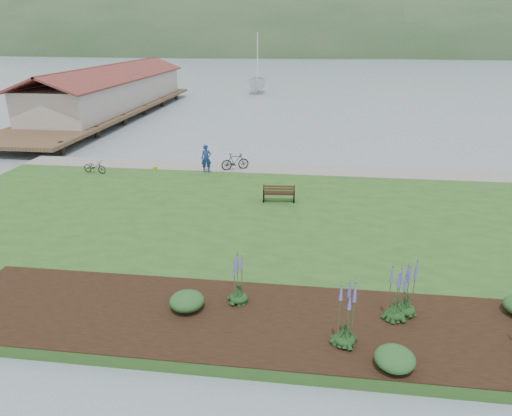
{
  "coord_description": "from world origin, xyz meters",
  "views": [
    {
      "loc": [
        2.52,
        -21.72,
        8.88
      ],
      "look_at": [
        0.03,
        -2.48,
        1.3
      ],
      "focal_mm": 32.0,
      "sensor_mm": 36.0,
      "label": 1
    }
  ],
  "objects": [
    {
      "name": "ground",
      "position": [
        0.0,
        0.0,
        0.0
      ],
      "size": [
        600.0,
        600.0,
        0.0
      ],
      "primitive_type": "plane",
      "color": "gray",
      "rests_on": "ground"
    },
    {
      "name": "lawn",
      "position": [
        0.0,
        -2.0,
        0.2
      ],
      "size": [
        34.0,
        20.0,
        0.4
      ],
      "primitive_type": "cube",
      "color": "#27531D",
      "rests_on": "ground"
    },
    {
      "name": "shoreline_path",
      "position": [
        0.0,
        6.9,
        0.42
      ],
      "size": [
        34.0,
        2.2,
        0.03
      ],
      "primitive_type": "cube",
      "color": "gray",
      "rests_on": "lawn"
    },
    {
      "name": "garden_bed",
      "position": [
        3.0,
        -9.8,
        0.42
      ],
      "size": [
        24.0,
        4.4,
        0.04
      ],
      "primitive_type": "cube",
      "color": "black",
      "rests_on": "lawn"
    },
    {
      "name": "far_hillside",
      "position": [
        20.0,
        170.0,
        0.0
      ],
      "size": [
        580.0,
        80.0,
        38.0
      ],
      "primitive_type": null,
      "color": "#2E4C2A",
      "rests_on": "ground"
    },
    {
      "name": "pier_pavilion",
      "position": [
        -20.0,
        27.52,
        2.64
      ],
      "size": [
        8.0,
        36.0,
        5.4
      ],
      "color": "#4C3826",
      "rests_on": "ground"
    },
    {
      "name": "park_bench",
      "position": [
        0.82,
        0.84,
        0.91
      ],
      "size": [
        1.69,
        0.79,
        1.02
      ],
      "rotation": [
        0.0,
        0.0,
        0.07
      ],
      "color": "#301E12",
      "rests_on": "lawn"
    },
    {
      "name": "person",
      "position": [
        -4.2,
        5.66,
        1.45
      ],
      "size": [
        0.87,
        0.71,
        2.09
      ],
      "primitive_type": "imported",
      "rotation": [
        0.0,
        0.0,
        0.27
      ],
      "color": "navy",
      "rests_on": "lawn"
    },
    {
      "name": "bicycle_a",
      "position": [
        -11.2,
        4.58,
        0.81
      ],
      "size": [
        0.8,
        1.65,
        0.83
      ],
      "primitive_type": "imported",
      "rotation": [
        0.0,
        0.0,
        1.41
      ],
      "color": "black",
      "rests_on": "lawn"
    },
    {
      "name": "bicycle_b",
      "position": [
        -2.49,
        6.43,
        0.95
      ],
      "size": [
        1.26,
        1.88,
        1.1
      ],
      "primitive_type": "imported",
      "rotation": [
        0.0,
        0.0,
        2.01
      ],
      "color": "black",
      "rests_on": "lawn"
    },
    {
      "name": "sailboat",
      "position": [
        -6.31,
        48.21,
        0.0
      ],
      "size": [
        10.69,
        10.87,
        27.53
      ],
      "primitive_type": "imported",
      "rotation": [
        0.0,
        0.0,
        0.02
      ],
      "color": "silver",
      "rests_on": "ground"
    },
    {
      "name": "pannier",
      "position": [
        -7.59,
        5.56,
        0.53
      ],
      "size": [
        0.22,
        0.28,
        0.26
      ],
      "primitive_type": "cube",
      "rotation": [
        0.0,
        0.0,
        -0.29
      ],
      "color": "#B99B15",
      "rests_on": "lawn"
    },
    {
      "name": "echium_0",
      "position": [
        3.66,
        -10.66,
        1.42
      ],
      "size": [
        0.62,
        0.62,
        2.37
      ],
      "color": "#133413",
      "rests_on": "garden_bed"
    },
    {
      "name": "echium_1",
      "position": [
        5.65,
        -8.89,
        1.29
      ],
      "size": [
        0.62,
        0.62,
        2.23
      ],
      "color": "#133413",
      "rests_on": "garden_bed"
    },
    {
      "name": "echium_4",
      "position": [
        0.28,
        -8.91,
        1.26
      ],
      "size": [
        0.62,
        0.62,
        2.16
      ],
      "color": "#133413",
      "rests_on": "garden_bed"
    },
    {
      "name": "echium_5",
      "position": [
        5.28,
        -9.19,
        1.29
      ],
      "size": [
        0.62,
        0.62,
        2.09
      ],
      "color": "#133413",
      "rests_on": "garden_bed"
    },
    {
      "name": "shrub_0",
      "position": [
        -1.31,
        -9.5,
        0.72
      ],
      "size": [
        1.13,
        1.13,
        0.56
      ],
      "primitive_type": "ellipsoid",
      "color": "#1E4C21",
      "rests_on": "garden_bed"
    },
    {
      "name": "shrub_1",
      "position": [
        4.93,
        -11.47,
        0.71
      ],
      "size": [
        1.09,
        1.09,
        0.55
      ],
      "primitive_type": "ellipsoid",
      "color": "#1E4C21",
      "rests_on": "garden_bed"
    }
  ]
}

